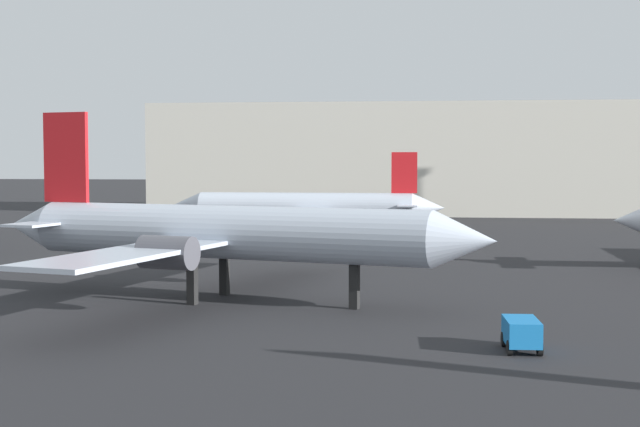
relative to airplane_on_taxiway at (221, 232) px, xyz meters
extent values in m
cylinder|color=#B2BCCC|center=(0.34, -0.09, 0.02)|extent=(22.87, 8.51, 2.91)
cone|color=#B2BCCC|center=(12.97, -3.33, 0.02)|extent=(3.82, 3.61, 2.91)
cone|color=#B2BCCC|center=(-12.28, 3.16, 0.02)|extent=(3.82, 3.61, 2.91)
cube|color=#B2BCCC|center=(-0.76, 0.20, -0.42)|extent=(10.83, 28.77, 0.22)
cube|color=#B2BCCC|center=(-10.28, 2.64, 0.31)|extent=(4.07, 8.05, 0.15)
cube|color=red|center=(-9.84, 2.53, 4.09)|extent=(2.92, 1.00, 5.23)
cylinder|color=#4C4C54|center=(1.26, 5.31, -0.56)|extent=(3.09, 2.29, 1.66)
cylinder|color=#4C4C54|center=(-1.46, -5.26, -0.56)|extent=(3.09, 2.29, 1.66)
cube|color=black|center=(7.43, -1.91, -2.58)|extent=(0.56, 0.56, 2.29)
cube|color=black|center=(-0.31, 1.98, -2.58)|extent=(0.56, 0.56, 2.29)
cube|color=black|center=(-1.22, -1.59, -2.58)|extent=(0.56, 0.56, 2.29)
cone|color=silver|center=(25.55, 16.58, -0.31)|extent=(3.02, 2.75, 2.74)
cylinder|color=#B2BCCC|center=(-1.10, 41.35, -0.89)|extent=(21.55, 3.06, 2.89)
cone|color=#B2BCCC|center=(-13.46, 41.45, -0.89)|extent=(3.21, 2.92, 2.89)
cone|color=#B2BCCC|center=(11.25, 41.25, -0.89)|extent=(3.21, 2.92, 2.89)
cube|color=#B2BCCC|center=(-0.03, 41.34, -1.33)|extent=(3.93, 20.42, 0.19)
cube|color=#B2BCCC|center=(9.26, 41.27, -0.60)|extent=(1.97, 6.72, 0.13)
cube|color=red|center=(8.86, 41.27, 2.59)|extent=(2.56, 0.26, 4.07)
cylinder|color=#4C4C54|center=(-0.70, 37.47, -1.47)|extent=(2.40, 1.46, 1.44)
cylinder|color=#4C4C54|center=(-0.64, 45.22, -1.47)|extent=(2.40, 1.46, 1.44)
cube|color=black|center=(-7.99, 41.40, -3.04)|extent=(0.40, 0.40, 1.39)
cube|color=black|center=(-0.04, 39.74, -3.04)|extent=(0.40, 0.40, 1.39)
cube|color=black|center=(-0.01, 42.93, -3.04)|extent=(0.40, 0.40, 1.39)
cube|color=#1972BF|center=(14.94, -11.05, -2.93)|extent=(1.42, 2.46, 1.00)
cylinder|color=black|center=(15.56, -11.86, -3.43)|extent=(0.23, 0.61, 0.60)
cylinder|color=black|center=(14.39, -11.92, -3.43)|extent=(0.23, 0.61, 0.60)
cylinder|color=black|center=(15.48, -10.18, -3.43)|extent=(0.23, 0.61, 0.60)
cylinder|color=black|center=(14.31, -10.24, -3.43)|extent=(0.23, 0.61, 0.60)
cube|color=beige|center=(11.81, 79.60, 3.88)|extent=(77.56, 19.27, 15.21)
camera|label=1|loc=(11.10, -47.11, 4.05)|focal=49.79mm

